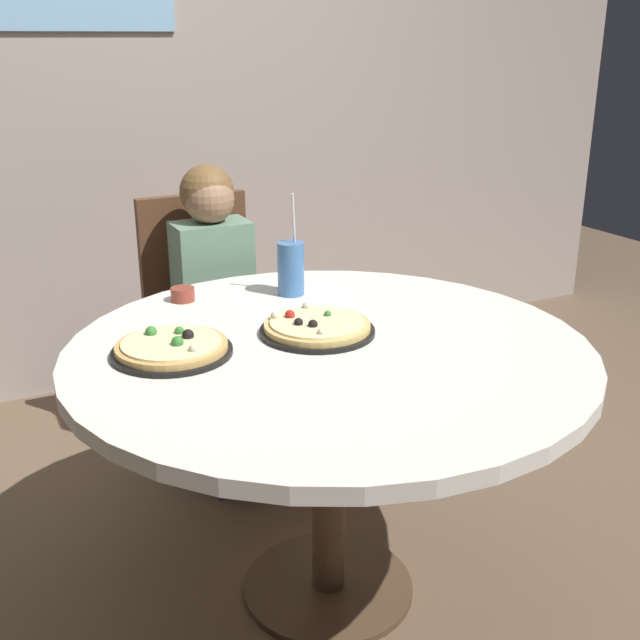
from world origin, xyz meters
The scene contains 9 objects.
ground_plane centered at (0.00, 0.00, 0.00)m, with size 8.00×8.00×0.00m, color brown.
wall_with_window centered at (0.00, 1.77, 1.45)m, with size 5.20×0.14×2.90m.
dining_table centered at (0.00, 0.00, 0.66)m, with size 1.33×1.33×0.75m.
chair_wooden centered at (0.00, 0.97, 0.53)m, with size 0.41×0.41×0.95m.
diner_child centered at (0.00, 0.79, 0.48)m, with size 0.26×0.41×1.08m.
pizza_veggie centered at (0.01, 0.09, 0.77)m, with size 0.30×0.30×0.05m.
pizza_cheese centered at (-0.37, 0.12, 0.77)m, with size 0.30×0.30×0.05m.
soda_cup centered at (0.09, 0.42, 0.83)m, with size 0.08×0.08×0.31m.
sauce_bowl centered at (-0.22, 0.50, 0.77)m, with size 0.07×0.07×0.04m, color brown.
Camera 1 is at (-0.86, -1.62, 1.48)m, focal length 43.88 mm.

